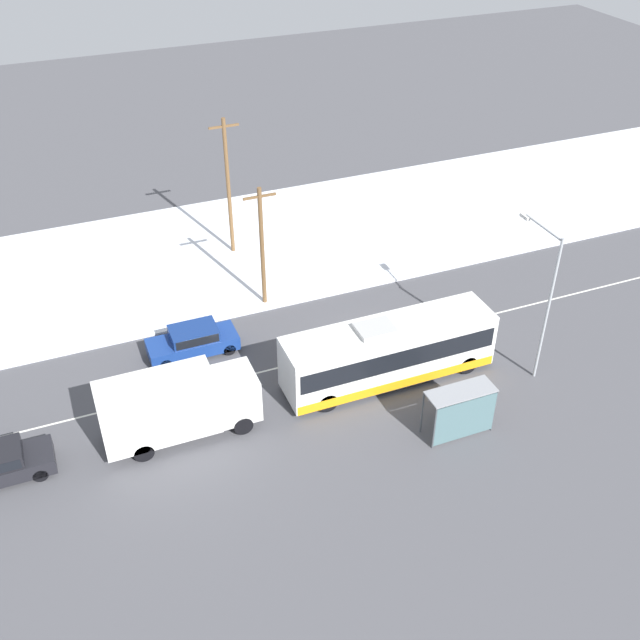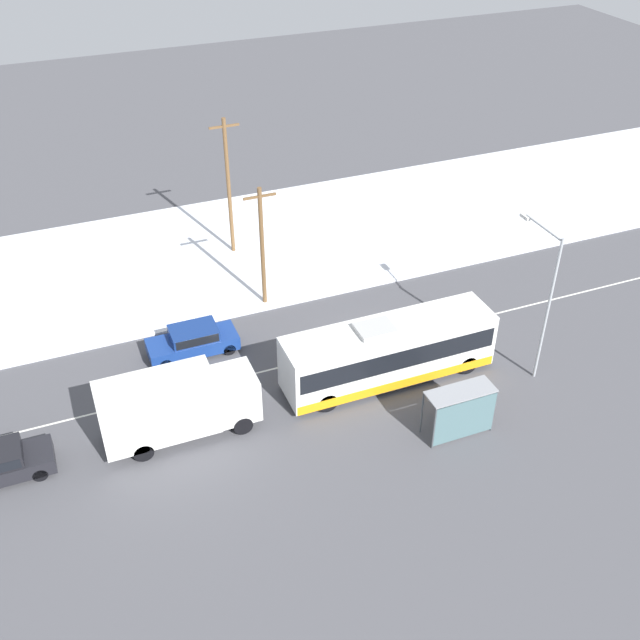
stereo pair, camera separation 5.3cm
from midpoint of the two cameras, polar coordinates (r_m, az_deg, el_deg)
The scene contains 11 objects.
ground_plane at distance 39.64m, azimuth 3.56°, elevation -1.96°, with size 120.00×120.00×0.00m, color #4C4C51.
snow_lot at distance 49.17m, azimuth -2.53°, elevation 6.17°, with size 80.00×14.45×0.12m.
lane_marking_center at distance 39.64m, azimuth 3.56°, elevation -1.96°, with size 60.00×0.12×0.00m.
city_bus at distance 36.64m, azimuth 5.20°, elevation -2.41°, with size 10.59×2.57×3.33m.
box_truck at distance 33.91m, azimuth -10.98°, elevation -6.34°, with size 7.00×2.30×3.24m.
sedan_car at distance 39.12m, azimuth -9.68°, elevation -1.51°, with size 4.63×1.80×1.55m.
pedestrian_at_stop at distance 35.08m, azimuth 9.38°, elevation -6.15°, with size 0.58×0.26×1.62m.
bus_shelter at distance 33.90m, azimuth 10.77°, elevation -6.54°, with size 3.14×1.20×2.40m.
streetlamp at distance 36.66m, azimuth 16.63°, elevation 2.49°, with size 0.36×3.08×7.84m.
utility_pole_roadside at distance 40.97m, azimuth -4.48°, elevation 5.68°, with size 1.80×0.24×7.21m.
utility_pole_snowlot at distance 46.03m, azimuth -7.03°, elevation 10.12°, with size 1.80×0.24×8.78m.
Camera 1 is at (-14.12, -28.29, 23.91)m, focal length 42.00 mm.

